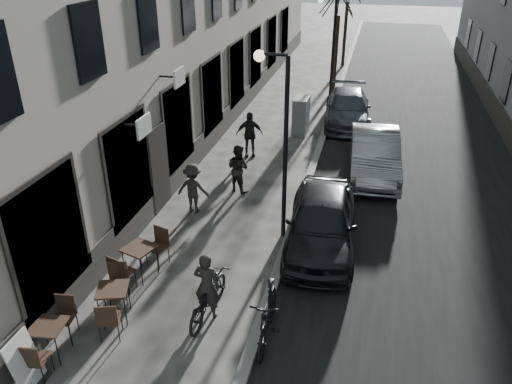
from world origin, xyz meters
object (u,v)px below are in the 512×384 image
at_px(bistro_set_a, 50,337).
at_px(car_near, 321,221).
at_px(pedestrian_mid, 193,188).
at_px(bistro_set_c, 140,259).
at_px(streetlamp_near, 279,129).
at_px(pedestrian_near, 238,168).
at_px(streetlamp_far, 330,41).
at_px(moped, 268,315).
at_px(car_mid, 374,154).
at_px(bicycle, 208,297).
at_px(bistro_set_b, 114,300).
at_px(pedestrian_far, 249,134).
at_px(car_far, 348,108).
at_px(utility_cabinet, 301,116).
at_px(sign_board, 27,367).

distance_m(bistro_set_a, car_near, 7.03).
bearing_deg(pedestrian_mid, bistro_set_c, 87.34).
xyz_separation_m(streetlamp_near, pedestrian_near, (-1.78, 2.39, -2.35)).
distance_m(streetlamp_far, bistro_set_a, 18.03).
bearing_deg(moped, car_mid, 75.20).
height_order(bistro_set_a, bistro_set_c, bistro_set_c).
bearing_deg(bicycle, pedestrian_near, -75.99).
distance_m(pedestrian_mid, car_near, 4.08).
relative_size(bistro_set_b, pedestrian_far, 0.95).
xyz_separation_m(streetlamp_far, car_far, (1.17, -2.06, -2.47)).
bearing_deg(car_far, bistro_set_c, -112.27).
height_order(pedestrian_far, car_far, pedestrian_far).
height_order(car_near, moped, car_near).
height_order(streetlamp_far, utility_cabinet, streetlamp_far).
bearing_deg(pedestrian_near, pedestrian_far, -59.97).
distance_m(bistro_set_b, bistro_set_c, 1.54).
relative_size(bistro_set_b, bistro_set_c, 0.95).
bearing_deg(bistro_set_b, car_mid, 40.76).
bearing_deg(bistro_set_b, car_near, 25.47).
bearing_deg(pedestrian_mid, car_mid, -142.25).
xyz_separation_m(bistro_set_c, car_far, (4.04, 12.59, 0.18)).
bearing_deg(bistro_set_b, pedestrian_near, 62.57).
xyz_separation_m(sign_board, bicycle, (2.62, 2.63, 0.04)).
relative_size(bistro_set_a, bistro_set_c, 0.92).
bearing_deg(bistro_set_c, pedestrian_far, 102.39).
relative_size(utility_cabinet, pedestrian_mid, 1.01).
xyz_separation_m(streetlamp_far, car_near, (1.24, -12.26, -2.40)).
bearing_deg(streetlamp_near, utility_cabinet, 94.44).
bearing_deg(car_far, pedestrian_mid, -117.37).
xyz_separation_m(utility_cabinet, pedestrian_mid, (-2.09, -7.35, -0.01)).
bearing_deg(bistro_set_b, pedestrian_far, 67.38).
xyz_separation_m(streetlamp_far, moped, (0.60, -16.00, -2.55)).
relative_size(sign_board, pedestrian_mid, 0.72).
height_order(utility_cabinet, car_mid, utility_cabinet).
relative_size(bistro_set_a, pedestrian_mid, 1.02).
relative_size(streetlamp_far, bistro_set_a, 3.21).
height_order(sign_board, pedestrian_far, pedestrian_far).
xyz_separation_m(pedestrian_near, car_far, (2.95, 7.55, -0.11)).
height_order(utility_cabinet, pedestrian_near, pedestrian_near).
height_order(streetlamp_far, pedestrian_far, streetlamp_far).
bearing_deg(streetlamp_far, bistro_set_c, -101.09).
relative_size(streetlamp_far, utility_cabinet, 3.23).
distance_m(bistro_set_a, bistro_set_c, 2.90).
relative_size(utility_cabinet, car_near, 0.35).
distance_m(bistro_set_b, utility_cabinet, 12.46).
distance_m(pedestrian_near, car_mid, 4.87).
xyz_separation_m(sign_board, utility_cabinet, (2.81, 14.34, 0.34)).
bearing_deg(bistro_set_c, bistro_set_b, -68.61).
relative_size(streetlamp_near, moped, 2.52).
distance_m(sign_board, car_mid, 12.50).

